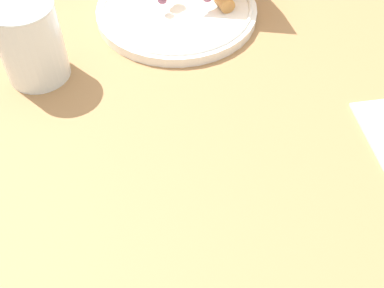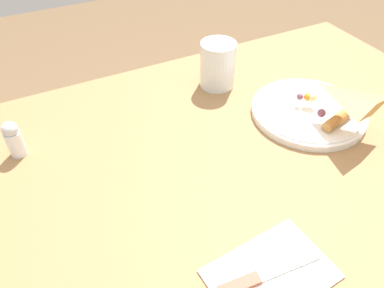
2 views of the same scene
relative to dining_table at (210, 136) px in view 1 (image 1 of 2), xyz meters
name	(u,v)px [view 1 (image 1 of 2)]	position (x,y,z in m)	size (l,w,h in m)	color
dining_table	(210,136)	(0.00, 0.00, 0.00)	(1.15, 0.83, 0.78)	olive
plate_pizza	(178,8)	(0.18, 0.04, 0.12)	(0.26, 0.26, 0.05)	white
milk_glass	(31,43)	(0.05, 0.25, 0.17)	(0.09, 0.09, 0.12)	white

